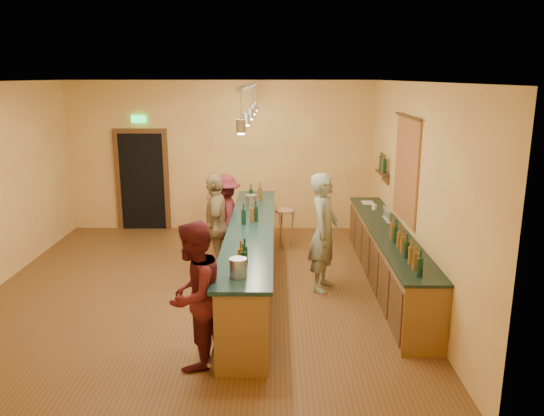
{
  "coord_description": "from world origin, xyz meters",
  "views": [
    {
      "loc": [
        1.19,
        -7.78,
        3.28
      ],
      "look_at": [
        1.13,
        0.2,
        1.29
      ],
      "focal_mm": 35.0,
      "sensor_mm": 36.0,
      "label": 1
    }
  ],
  "objects_px": {
    "customer_a": "(194,295)",
    "back_counter": "(388,257)",
    "tasting_bar": "(251,254)",
    "customer_c": "(225,217)",
    "customer_b": "(216,226)",
    "bartender": "(324,232)",
    "bar_stool": "(285,217)"
  },
  "relations": [
    {
      "from": "customer_a",
      "to": "back_counter",
      "type": "bearing_deg",
      "value": 152.77
    },
    {
      "from": "tasting_bar",
      "to": "customer_c",
      "type": "bearing_deg",
      "value": 109.57
    },
    {
      "from": "back_counter",
      "to": "customer_c",
      "type": "bearing_deg",
      "value": 153.22
    },
    {
      "from": "tasting_bar",
      "to": "customer_b",
      "type": "bearing_deg",
      "value": 132.03
    },
    {
      "from": "back_counter",
      "to": "customer_a",
      "type": "distance_m",
      "value": 3.62
    },
    {
      "from": "back_counter",
      "to": "customer_a",
      "type": "height_order",
      "value": "customer_a"
    },
    {
      "from": "customer_c",
      "to": "customer_a",
      "type": "bearing_deg",
      "value": -6.38
    },
    {
      "from": "back_counter",
      "to": "bartender",
      "type": "height_order",
      "value": "bartender"
    },
    {
      "from": "back_counter",
      "to": "bar_stool",
      "type": "bearing_deg",
      "value": 129.33
    },
    {
      "from": "customer_a",
      "to": "customer_b",
      "type": "xyz_separation_m",
      "value": [
        -0.06,
        2.88,
        0.0
      ]
    },
    {
      "from": "back_counter",
      "to": "customer_b",
      "type": "bearing_deg",
      "value": 169.78
    },
    {
      "from": "bartender",
      "to": "customer_b",
      "type": "bearing_deg",
      "value": 89.55
    },
    {
      "from": "tasting_bar",
      "to": "bar_stool",
      "type": "distance_m",
      "value": 2.21
    },
    {
      "from": "back_counter",
      "to": "customer_b",
      "type": "relative_size",
      "value": 2.63
    },
    {
      "from": "bar_stool",
      "to": "customer_b",
      "type": "bearing_deg",
      "value": -128.78
    },
    {
      "from": "customer_c",
      "to": "customer_b",
      "type": "bearing_deg",
      "value": -10.58
    },
    {
      "from": "customer_b",
      "to": "tasting_bar",
      "type": "bearing_deg",
      "value": 38.27
    },
    {
      "from": "back_counter",
      "to": "customer_b",
      "type": "distance_m",
      "value": 2.84
    },
    {
      "from": "tasting_bar",
      "to": "bar_stool",
      "type": "height_order",
      "value": "tasting_bar"
    },
    {
      "from": "tasting_bar",
      "to": "customer_b",
      "type": "distance_m",
      "value": 0.95
    },
    {
      "from": "back_counter",
      "to": "customer_b",
      "type": "height_order",
      "value": "customer_b"
    },
    {
      "from": "customer_c",
      "to": "bartender",
      "type": "bearing_deg",
      "value": 42.5
    },
    {
      "from": "tasting_bar",
      "to": "bartender",
      "type": "distance_m",
      "value": 1.18
    },
    {
      "from": "tasting_bar",
      "to": "customer_c",
      "type": "relative_size",
      "value": 3.25
    },
    {
      "from": "tasting_bar",
      "to": "bar_stool",
      "type": "bearing_deg",
      "value": 75.41
    },
    {
      "from": "tasting_bar",
      "to": "customer_b",
      "type": "relative_size",
      "value": 2.95
    },
    {
      "from": "back_counter",
      "to": "tasting_bar",
      "type": "height_order",
      "value": "tasting_bar"
    },
    {
      "from": "customer_c",
      "to": "bar_stool",
      "type": "distance_m",
      "value": 1.26
    },
    {
      "from": "customer_a",
      "to": "customer_c",
      "type": "relative_size",
      "value": 1.1
    },
    {
      "from": "back_counter",
      "to": "customer_c",
      "type": "xyz_separation_m",
      "value": [
        -2.71,
        1.37,
        0.3
      ]
    },
    {
      "from": "bartender",
      "to": "customer_a",
      "type": "bearing_deg",
      "value": 162.14
    },
    {
      "from": "back_counter",
      "to": "customer_c",
      "type": "distance_m",
      "value": 3.05
    }
  ]
}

